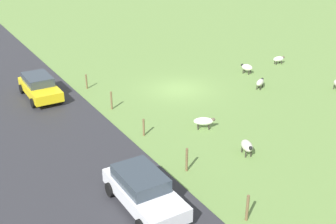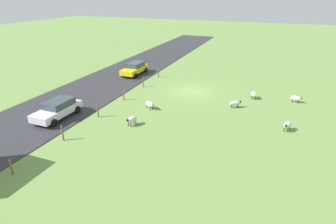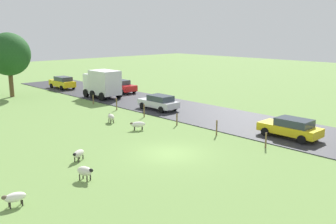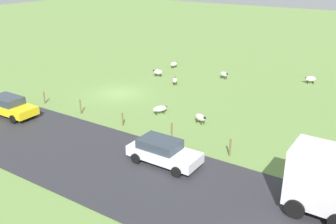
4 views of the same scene
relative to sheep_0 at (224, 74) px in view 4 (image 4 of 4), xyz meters
The scene contains 17 objects.
ground_plane 11.49m from the sheep_0, 32.09° to the right, with size 160.00×160.00×0.00m, color #6B8E47.
road_strip 21.20m from the sheep_0, 16.71° to the right, with size 8.00×80.00×0.06m, color #2D2D33.
sheep_0 is the anchor object (origin of this frame).
sheep_1 12.40m from the sheep_0, 17.33° to the left, with size 0.82×1.16×0.77m.
sheep_2 11.95m from the sheep_0, ahead, with size 1.25×1.00×0.71m.
sheep_3 8.66m from the sheep_0, 111.79° to the left, with size 0.94×1.14×0.77m.
sheep_4 5.57m from the sheep_0, 35.07° to the right, with size 1.17×0.92×0.69m.
sheep_5 7.01m from the sheep_0, 63.01° to the right, with size 0.79×1.08×0.79m.
sheep_6 6.82m from the sheep_0, 97.05° to the right, with size 1.12×0.60×0.68m.
fence_post_0 18.21m from the sheep_0, 32.38° to the right, with size 0.12×0.12×1.08m, color brown.
fence_post_1 16.29m from the sheep_0, 19.26° to the right, with size 0.12×0.12×1.21m, color brown.
fence_post_2 15.41m from the sheep_0, ahead, with size 0.12×0.12×1.03m, color brown.
fence_post_3 15.74m from the sheep_0, 12.40° to the left, with size 0.12×0.12×1.23m, color brown.
fence_post_4 17.22m from the sheep_0, 26.77° to the left, with size 0.12×0.12×1.20m, color brown.
fence_post_5 19.59m from the sheep_0, 38.28° to the left, with size 0.12×0.12×1.05m, color brown.
car_0 19.11m from the sheep_0, 14.47° to the left, with size 2.08×4.47×1.50m.
car_3 21.13m from the sheep_0, 27.40° to the right, with size 2.07×4.60×1.50m.
Camera 4 is at (25.62, 22.31, 11.46)m, focal length 40.57 mm.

